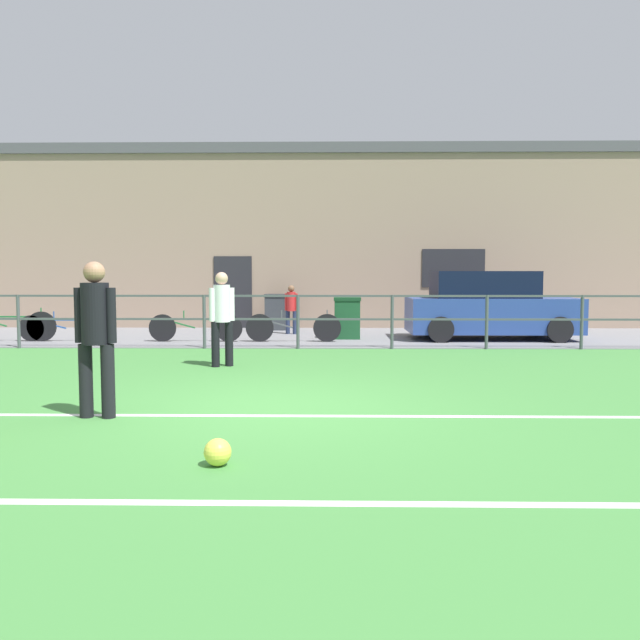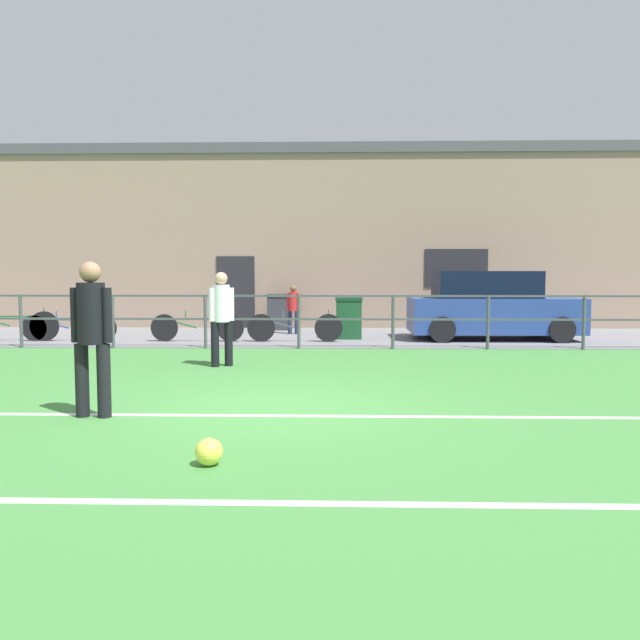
% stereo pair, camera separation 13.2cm
% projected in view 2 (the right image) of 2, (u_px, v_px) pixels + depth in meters
% --- Properties ---
extents(ground, '(60.00, 44.00, 0.04)m').
position_uv_depth(ground, '(268.00, 409.00, 7.63)').
color(ground, '#42843D').
extents(field_line_touchline, '(36.00, 0.11, 0.00)m').
position_uv_depth(field_line_touchline, '(264.00, 416.00, 7.20)').
color(field_line_touchline, white).
rests_on(field_line_touchline, ground).
extents(field_line_hash, '(36.00, 0.11, 0.00)m').
position_uv_depth(field_line_hash, '(218.00, 502.00, 4.47)').
color(field_line_hash, white).
rests_on(field_line_hash, ground).
extents(pavement_strip, '(48.00, 5.00, 0.02)m').
position_uv_depth(pavement_strip, '(305.00, 337.00, 16.10)').
color(pavement_strip, slate).
rests_on(pavement_strip, ground).
extents(perimeter_fence, '(36.07, 0.07, 1.15)m').
position_uv_depth(perimeter_fence, '(299.00, 314.00, 13.56)').
color(perimeter_fence, '#474C51').
rests_on(perimeter_fence, ground).
extents(clubhouse_facade, '(28.00, 2.56, 5.34)m').
position_uv_depth(clubhouse_facade, '(311.00, 238.00, 19.60)').
color(clubhouse_facade, gray).
rests_on(clubhouse_facade, ground).
extents(player_goalkeeper, '(0.47, 0.30, 1.74)m').
position_uv_depth(player_goalkeeper, '(92.00, 329.00, 7.07)').
color(player_goalkeeper, black).
rests_on(player_goalkeeper, ground).
extents(player_winger, '(0.41, 0.29, 1.63)m').
position_uv_depth(player_winger, '(222.00, 313.00, 10.97)').
color(player_winger, black).
rests_on(player_winger, ground).
extents(soccer_ball_match, '(0.23, 0.23, 0.23)m').
position_uv_depth(soccer_ball_match, '(209.00, 452.00, 5.33)').
color(soccer_ball_match, '#E5E04C').
rests_on(soccer_ball_match, ground).
extents(spectator_child, '(0.34, 0.22, 1.27)m').
position_uv_depth(spectator_child, '(293.00, 306.00, 16.67)').
color(spectator_child, '#232D4C').
rests_on(spectator_child, pavement_strip).
extents(parked_car_red, '(3.99, 1.83, 1.64)m').
position_uv_depth(parked_car_red, '(491.00, 307.00, 15.37)').
color(parked_car_red, '#28428E').
rests_on(parked_car_red, pavement_strip).
extents(bicycle_parked_0, '(2.25, 0.04, 0.71)m').
position_uv_depth(bicycle_parked_0, '(69.00, 327.00, 14.94)').
color(bicycle_parked_0, black).
rests_on(bicycle_parked_0, pavement_strip).
extents(bicycle_parked_1, '(2.21, 0.04, 0.74)m').
position_uv_depth(bicycle_parked_1, '(295.00, 327.00, 14.79)').
color(bicycle_parked_1, black).
rests_on(bicycle_parked_1, pavement_strip).
extents(bicycle_parked_2, '(2.18, 0.04, 0.73)m').
position_uv_depth(bicycle_parked_2, '(197.00, 327.00, 14.85)').
color(bicycle_parked_2, black).
rests_on(bicycle_parked_2, pavement_strip).
extents(bicycle_parked_3, '(2.31, 0.04, 0.79)m').
position_uv_depth(bicycle_parked_3, '(10.00, 325.00, 14.98)').
color(bicycle_parked_3, black).
rests_on(bicycle_parked_3, pavement_strip).
extents(trash_bin_0, '(0.68, 0.58, 1.00)m').
position_uv_depth(trash_bin_0, '(279.00, 312.00, 17.95)').
color(trash_bin_0, '#33383D').
rests_on(trash_bin_0, pavement_strip).
extents(trash_bin_1, '(0.65, 0.55, 1.01)m').
position_uv_depth(trash_bin_1, '(349.00, 318.00, 15.50)').
color(trash_bin_1, '#194C28').
rests_on(trash_bin_1, pavement_strip).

